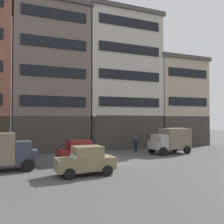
% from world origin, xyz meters
% --- Properties ---
extents(ground_plane, '(120.00, 120.00, 0.00)m').
position_xyz_m(ground_plane, '(0.00, 0.00, 0.00)').
color(ground_plane, '#4C4947').
extents(building_center_left, '(8.63, 6.88, 16.78)m').
position_xyz_m(building_center_left, '(-3.70, 10.64, 8.43)').
color(building_center_left, '#38332D').
rests_on(building_center_left, ground_plane).
extents(building_center_right, '(9.96, 6.88, 17.22)m').
position_xyz_m(building_center_right, '(5.25, 10.64, 8.65)').
color(building_center_right, '#38332D').
rests_on(building_center_right, ground_plane).
extents(building_far_right, '(7.86, 6.88, 12.09)m').
position_xyz_m(building_far_right, '(13.80, 10.65, 6.09)').
color(building_far_right, '#38332D').
rests_on(building_far_right, ground_plane).
extents(delivery_truck_near, '(4.41, 2.26, 2.62)m').
position_xyz_m(delivery_truck_near, '(-8.62, -0.31, 1.42)').
color(delivery_truck_near, '#333847').
rests_on(delivery_truck_near, ground_plane).
extents(delivery_truck_far, '(4.44, 2.33, 2.62)m').
position_xyz_m(delivery_truck_far, '(7.42, 2.58, 1.42)').
color(delivery_truck_far, gray).
rests_on(delivery_truck_far, ground_plane).
extents(sedan_dark, '(3.72, 1.90, 1.83)m').
position_xyz_m(sedan_dark, '(-3.64, -3.65, 0.91)').
color(sedan_dark, '#7A6B4C').
rests_on(sedan_dark, ground_plane).
extents(sedan_parked_curb, '(3.79, 2.05, 1.83)m').
position_xyz_m(sedan_parked_curb, '(-2.69, 1.06, 0.91)').
color(sedan_parked_curb, maroon).
rests_on(sedan_parked_curb, ground_plane).
extents(pedestrian_officer, '(0.40, 0.40, 1.79)m').
position_xyz_m(pedestrian_officer, '(4.57, 4.94, 0.98)').
color(pedestrian_officer, black).
rests_on(pedestrian_officer, ground_plane).
extents(streetlamp_curbside, '(0.32, 0.32, 4.12)m').
position_xyz_m(streetlamp_curbside, '(0.20, 5.91, 2.67)').
color(streetlamp_curbside, black).
rests_on(streetlamp_curbside, ground_plane).
extents(fire_hydrant_curbside, '(0.24, 0.24, 0.83)m').
position_xyz_m(fire_hydrant_curbside, '(-0.58, 5.65, 0.43)').
color(fire_hydrant_curbside, maroon).
rests_on(fire_hydrant_curbside, ground_plane).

